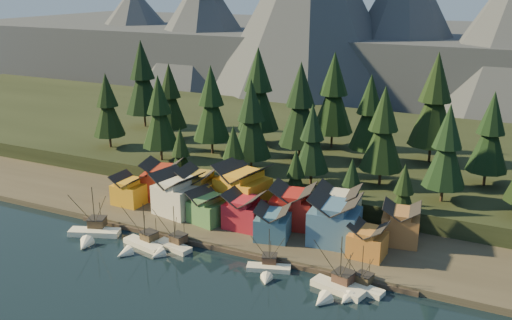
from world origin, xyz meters
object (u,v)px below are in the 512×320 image
at_px(house_front_0, 130,189).
at_px(house_back_1, 199,187).
at_px(boat_4, 268,265).
at_px(boat_5, 335,283).
at_px(boat_2, 170,242).
at_px(house_back_0, 162,179).
at_px(boat_0, 92,228).
at_px(boat_6, 357,284).
at_px(house_front_1, 178,192).
at_px(boat_1, 139,240).

distance_m(house_front_0, house_back_1, 17.92).
height_order(boat_4, house_back_1, house_back_1).
relative_size(boat_5, house_front_0, 1.57).
distance_m(boat_2, house_back_0, 28.10).
bearing_deg(boat_0, house_back_1, 37.92).
bearing_deg(house_back_1, boat_6, -30.98).
xyz_separation_m(boat_5, house_front_1, (-45.52, 16.88, 4.59)).
distance_m(house_front_0, house_back_0, 8.63).
relative_size(boat_2, boat_6, 1.03).
bearing_deg(house_back_0, boat_1, -81.33).
xyz_separation_m(boat_0, house_back_0, (2.52, 24.20, 4.42)).
relative_size(house_back_0, house_back_1, 1.10).
relative_size(boat_5, house_back_0, 1.10).
xyz_separation_m(boat_0, boat_5, (57.10, 0.89, -0.03)).
height_order(boat_0, boat_2, boat_0).
height_order(boat_1, house_back_0, house_back_0).
bearing_deg(boat_0, boat_4, -17.49).
bearing_deg(boat_5, boat_0, -165.64).
distance_m(boat_0, boat_1, 12.92).
bearing_deg(boat_6, house_back_1, 168.55).
distance_m(boat_2, house_front_0, 27.13).
relative_size(boat_4, boat_6, 0.93).
xyz_separation_m(boat_1, boat_2, (6.57, 2.14, 0.10)).
xyz_separation_m(boat_1, house_front_1, (-1.34, 17.62, 4.88)).
bearing_deg(house_front_0, house_back_0, 53.65).
bearing_deg(boat_5, boat_2, -168.66).
bearing_deg(boat_1, boat_6, 15.79).
height_order(boat_1, boat_5, boat_5).
bearing_deg(boat_5, boat_1, -165.57).
bearing_deg(boat_2, house_back_1, 116.36).
xyz_separation_m(boat_4, house_back_0, (-40.15, 21.54, 4.93)).
distance_m(boat_1, house_front_0, 23.61).
bearing_deg(boat_1, house_front_1, 106.55).
xyz_separation_m(boat_2, house_front_1, (-7.90, 15.49, 4.78)).
bearing_deg(house_back_0, house_back_1, -18.41).
height_order(boat_5, boat_6, boat_5).
bearing_deg(boat_6, boat_2, -166.71).
xyz_separation_m(house_front_0, house_front_1, (14.33, 0.30, 1.42)).
relative_size(boat_2, boat_4, 1.10).
xyz_separation_m(boat_0, house_back_1, (14.10, 23.45, 4.45)).
bearing_deg(boat_5, house_front_0, 177.98).
distance_m(boat_2, house_front_1, 18.03).
relative_size(boat_4, boat_5, 0.81).
height_order(boat_0, boat_6, boat_0).
distance_m(boat_0, house_front_1, 21.70).
bearing_deg(house_back_1, house_front_0, -167.90).
distance_m(boat_2, house_back_1, 22.33).
bearing_deg(house_front_1, boat_4, -15.28).
height_order(boat_0, boat_1, boat_0).
bearing_deg(house_back_1, boat_2, -83.16).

